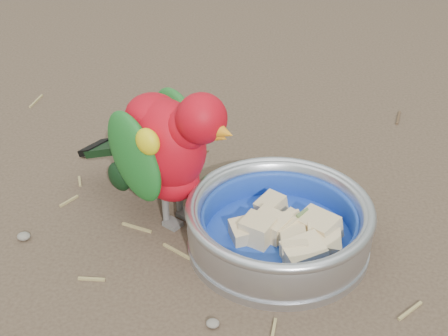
# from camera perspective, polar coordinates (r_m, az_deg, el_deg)

# --- Properties ---
(ground) EXTENTS (60.00, 60.00, 0.00)m
(ground) POSITION_cam_1_polar(r_m,az_deg,el_deg) (0.70, -4.59, -10.75)
(ground) COLOR #4A392B
(food_bowl) EXTENTS (0.22, 0.22, 0.02)m
(food_bowl) POSITION_cam_1_polar(r_m,az_deg,el_deg) (0.75, 4.96, -6.69)
(food_bowl) COLOR #B2B2BA
(food_bowl) RESTS_ON ground
(bowl_wall) EXTENTS (0.22, 0.22, 0.04)m
(bowl_wall) POSITION_cam_1_polar(r_m,az_deg,el_deg) (0.73, 5.07, -4.87)
(bowl_wall) COLOR #B2B2BA
(bowl_wall) RESTS_ON food_bowl
(fruit_wedges) EXTENTS (0.13, 0.13, 0.03)m
(fruit_wedges) POSITION_cam_1_polar(r_m,az_deg,el_deg) (0.74, 5.04, -5.30)
(fruit_wedges) COLOR #DABE8A
(fruit_wedges) RESTS_ON food_bowl
(lory_parrot) EXTENTS (0.25, 0.21, 0.18)m
(lory_parrot) POSITION_cam_1_polar(r_m,az_deg,el_deg) (0.75, -5.19, 1.10)
(lory_parrot) COLOR #AE0714
(lory_parrot) RESTS_ON ground
(ground_debris) EXTENTS (0.90, 0.80, 0.01)m
(ground_debris) POSITION_cam_1_polar(r_m,az_deg,el_deg) (0.73, -2.04, -8.73)
(ground_debris) COLOR #94834D
(ground_debris) RESTS_ON ground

